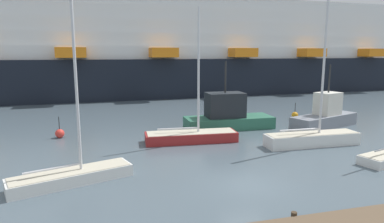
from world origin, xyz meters
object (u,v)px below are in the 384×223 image
at_px(sailboat_3, 191,135).
at_px(cruise_ship, 189,53).
at_px(channel_buoy_2, 60,133).
at_px(fishing_boat_0, 325,116).
at_px(sailboat_2, 312,137).
at_px(fishing_boat_1, 227,115).
at_px(channel_buoy_0, 295,115).
at_px(sailboat_0, 72,173).

distance_m(sailboat_3, cruise_ship, 34.31).
bearing_deg(channel_buoy_2, fishing_boat_0, -4.90).
bearing_deg(channel_buoy_2, sailboat_2, -21.31).
distance_m(sailboat_2, fishing_boat_1, 8.36).
xyz_separation_m(channel_buoy_0, channel_buoy_2, (-23.63, -2.50, 0.02)).
xyz_separation_m(sailboat_0, cruise_ship, (16.54, 39.39, 6.39)).
height_order(fishing_boat_0, cruise_ship, cruise_ship).
distance_m(sailboat_0, cruise_ship, 43.20).
xyz_separation_m(channel_buoy_0, cruise_ship, (-5.24, 26.24, 6.57)).
bearing_deg(channel_buoy_2, cruise_ship, 57.38).
distance_m(sailboat_0, fishing_boat_0, 23.78).
bearing_deg(fishing_boat_0, channel_buoy_0, 75.76).
relative_size(fishing_boat_1, channel_buoy_2, 4.58).
height_order(sailboat_2, sailboat_3, sailboat_2).
bearing_deg(fishing_boat_1, channel_buoy_2, -0.28).
bearing_deg(sailboat_0, fishing_boat_1, 19.97).
relative_size(sailboat_0, sailboat_2, 0.98).
bearing_deg(sailboat_3, sailboat_2, -18.05).
bearing_deg(channel_buoy_2, sailboat_0, -80.13).
bearing_deg(cruise_ship, channel_buoy_2, -125.06).
relative_size(sailboat_0, fishing_boat_1, 1.36).
distance_m(sailboat_0, fishing_boat_1, 16.65).
xyz_separation_m(fishing_boat_0, channel_buoy_0, (-0.39, 4.56, -0.73)).
xyz_separation_m(sailboat_2, cruise_ship, (-0.60, 36.15, 6.28)).
relative_size(sailboat_0, sailboat_3, 1.08).
height_order(sailboat_3, cruise_ship, cruise_ship).
relative_size(sailboat_3, cruise_ship, 0.09).
xyz_separation_m(sailboat_2, channel_buoy_2, (-18.99, 7.41, -0.27)).
height_order(fishing_boat_0, fishing_boat_1, fishing_boat_1).
bearing_deg(sailboat_2, sailboat_3, 159.42).
xyz_separation_m(sailboat_3, channel_buoy_2, (-10.31, 3.98, -0.15)).
bearing_deg(sailboat_3, sailboat_0, -138.27).
bearing_deg(sailboat_3, fishing_boat_1, 43.68).
height_order(fishing_boat_0, channel_buoy_0, fishing_boat_0).
xyz_separation_m(fishing_boat_1, cruise_ship, (3.60, 28.94, 5.70)).
relative_size(sailboat_0, cruise_ship, 0.10).
height_order(fishing_boat_0, channel_buoy_2, fishing_boat_0).
relative_size(sailboat_2, fishing_boat_1, 1.39).
relative_size(channel_buoy_0, channel_buoy_2, 0.95).
height_order(sailboat_3, channel_buoy_0, sailboat_3).
xyz_separation_m(sailboat_3, cruise_ship, (8.08, 32.73, 6.39)).
distance_m(sailboat_3, channel_buoy_0, 14.81).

